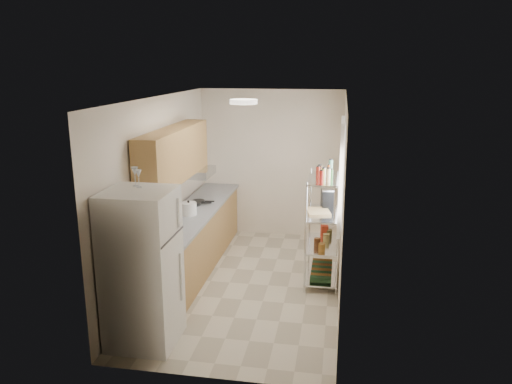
{
  "coord_description": "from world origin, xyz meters",
  "views": [
    {
      "loc": [
        1.19,
        -6.39,
        3.03
      ],
      "look_at": [
        0.06,
        0.25,
        1.28
      ],
      "focal_mm": 35.0,
      "sensor_mm": 36.0,
      "label": 1
    }
  ],
  "objects_px": {
    "refrigerator": "(142,268)",
    "espresso_machine": "(327,198)",
    "rice_cooker": "(189,209)",
    "frying_pan_large": "(193,204)",
    "cutting_board": "(318,211)"
  },
  "relations": [
    {
      "from": "refrigerator",
      "to": "espresso_machine",
      "type": "distance_m",
      "value": 2.94
    },
    {
      "from": "refrigerator",
      "to": "cutting_board",
      "type": "height_order",
      "value": "refrigerator"
    },
    {
      "from": "refrigerator",
      "to": "cutting_board",
      "type": "xyz_separation_m",
      "value": [
        1.8,
        1.97,
        0.15
      ]
    },
    {
      "from": "rice_cooker",
      "to": "frying_pan_large",
      "type": "relative_size",
      "value": 0.9
    },
    {
      "from": "refrigerator",
      "to": "frying_pan_large",
      "type": "height_order",
      "value": "refrigerator"
    },
    {
      "from": "refrigerator",
      "to": "rice_cooker",
      "type": "xyz_separation_m",
      "value": [
        -0.05,
        1.89,
        0.12
      ]
    },
    {
      "from": "refrigerator",
      "to": "espresso_machine",
      "type": "relative_size",
      "value": 6.17
    },
    {
      "from": "refrigerator",
      "to": "rice_cooker",
      "type": "height_order",
      "value": "refrigerator"
    },
    {
      "from": "refrigerator",
      "to": "frying_pan_large",
      "type": "xyz_separation_m",
      "value": [
        -0.15,
        2.39,
        0.05
      ]
    },
    {
      "from": "frying_pan_large",
      "to": "espresso_machine",
      "type": "distance_m",
      "value": 2.08
    },
    {
      "from": "rice_cooker",
      "to": "espresso_machine",
      "type": "xyz_separation_m",
      "value": [
        1.96,
        0.33,
        0.16
      ]
    },
    {
      "from": "rice_cooker",
      "to": "refrigerator",
      "type": "bearing_deg",
      "value": -88.39
    },
    {
      "from": "cutting_board",
      "to": "refrigerator",
      "type": "bearing_deg",
      "value": -132.5
    },
    {
      "from": "rice_cooker",
      "to": "frying_pan_large",
      "type": "height_order",
      "value": "rice_cooker"
    },
    {
      "from": "rice_cooker",
      "to": "espresso_machine",
      "type": "height_order",
      "value": "espresso_machine"
    }
  ]
}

